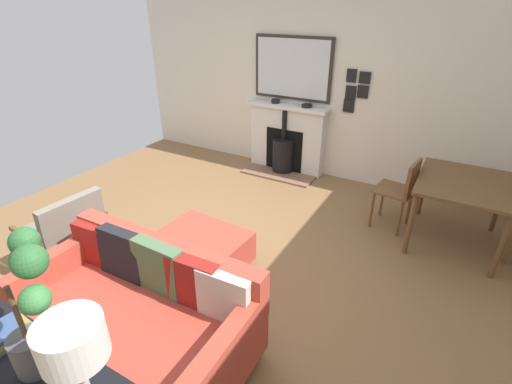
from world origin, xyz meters
TOP-DOWN VIEW (x-y plane):
  - ground_plane at (0.00, 0.00)m, footprint 5.44×5.88m
  - wall_left at (-2.72, 0.00)m, footprint 0.12×5.88m
  - fireplace at (-2.52, -0.30)m, footprint 0.59×1.22m
  - mirror_over_mantel at (-2.63, -0.30)m, footprint 0.04×1.16m
  - mantel_bowl_near at (-2.54, -0.50)m, footprint 0.13×0.13m
  - mantel_bowl_far at (-2.54, -0.01)m, footprint 0.15×0.15m
  - sofa at (0.99, 0.22)m, footprint 0.90×1.72m
  - ottoman at (-0.01, 0.05)m, footprint 0.57×0.85m
  - armchair_accent at (0.63, -1.10)m, footprint 0.72×0.63m
  - console_table at (1.80, 0.22)m, footprint 0.33×1.59m
  - table_lamp_far_end at (1.80, 0.82)m, footprint 0.26×0.26m
  - potted_plant at (1.79, 0.43)m, footprint 0.45×0.50m
  - book_stack at (1.80, 0.13)m, footprint 0.28×0.21m
  - dining_table at (-1.66, 2.11)m, footprint 1.03×0.89m
  - dining_chair_near_fireplace at (-1.65, 1.52)m, footprint 0.45×0.45m
  - photo_gallery_row at (-2.65, 0.62)m, footprint 0.02×0.31m

SIDE VIEW (x-z plane):
  - ground_plane at x=0.00m, z-range -0.01..0.00m
  - ottoman at x=-0.01m, z-range 0.04..0.44m
  - sofa at x=0.99m, z-range -0.05..0.77m
  - fireplace at x=-2.52m, z-range -0.06..0.96m
  - armchair_accent at x=0.63m, z-range 0.06..0.86m
  - dining_chair_near_fireplace at x=-1.65m, z-range 0.09..0.93m
  - dining_table at x=-1.66m, z-range 0.27..1.00m
  - console_table at x=1.80m, z-range 0.29..1.08m
  - book_stack at x=1.80m, z-range 0.79..0.86m
  - mantel_bowl_far at x=-2.54m, z-range 1.02..1.06m
  - mantel_bowl_near at x=-2.54m, z-range 1.02..1.07m
  - table_lamp_far_end at x=1.80m, z-range 0.93..1.42m
  - potted_plant at x=1.79m, z-range 0.89..1.58m
  - photo_gallery_row at x=-2.65m, z-range 1.02..1.59m
  - wall_left at x=-2.72m, z-range 0.00..2.61m
  - mirror_over_mantel at x=-2.63m, z-range 1.08..1.94m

